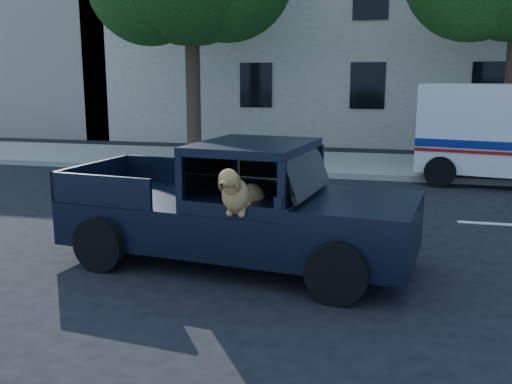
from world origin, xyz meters
TOP-DOWN VIEW (x-y plane):
  - ground at (0.00, 0.00)m, footprint 120.00×120.00m
  - far_sidewalk at (0.00, 9.20)m, footprint 60.00×4.00m
  - lane_stripes at (2.00, 3.40)m, footprint 21.60×0.14m
  - building_main at (3.00, 16.50)m, footprint 26.00×6.00m
  - building_left at (-15.00, 16.50)m, footprint 12.00×6.00m
  - pickup_truck at (-0.05, 0.29)m, footprint 4.92×2.70m
  - mail_truck at (4.69, 7.41)m, footprint 4.61×2.89m

SIDE VIEW (x-z plane):
  - ground at x=0.00m, z-range 0.00..0.00m
  - lane_stripes at x=2.00m, z-range 0.00..0.01m
  - far_sidewalk at x=0.00m, z-range 0.00..0.15m
  - pickup_truck at x=-0.05m, z-range -0.27..1.42m
  - mail_truck at x=4.69m, z-range -0.15..2.21m
  - building_left at x=-15.00m, z-range 0.00..8.00m
  - building_main at x=3.00m, z-range 0.00..9.00m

